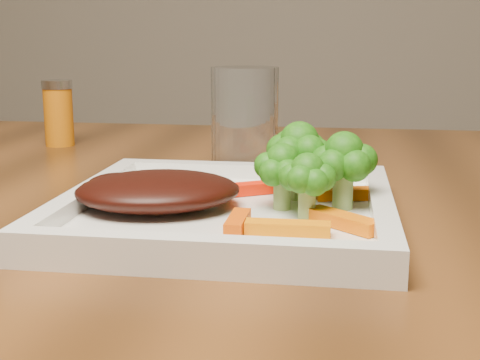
# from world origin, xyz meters

# --- Properties ---
(plate) EXTENTS (0.27, 0.27, 0.01)m
(plate) POSITION_xyz_m (0.46, -0.24, 0.76)
(plate) COLOR white
(plate) RESTS_ON dining_table
(steak) EXTENTS (0.16, 0.14, 0.03)m
(steak) POSITION_xyz_m (0.40, -0.25, 0.78)
(steak) COLOR black
(steak) RESTS_ON plate
(broccoli_0) EXTENTS (0.07, 0.07, 0.07)m
(broccoli_0) POSITION_xyz_m (0.51, -0.20, 0.80)
(broccoli_0) COLOR #1E7313
(broccoli_0) RESTS_ON plate
(broccoli_1) EXTENTS (0.08, 0.08, 0.06)m
(broccoli_1) POSITION_xyz_m (0.55, -0.22, 0.79)
(broccoli_1) COLOR #367713
(broccoli_1) RESTS_ON plate
(broccoli_2) EXTENTS (0.07, 0.07, 0.06)m
(broccoli_2) POSITION_xyz_m (0.52, -0.26, 0.79)
(broccoli_2) COLOR #2A7613
(broccoli_2) RESTS_ON plate
(broccoli_3) EXTENTS (0.07, 0.07, 0.06)m
(broccoli_3) POSITION_xyz_m (0.50, -0.23, 0.79)
(broccoli_3) COLOR #1B6811
(broccoli_3) RESTS_ON plate
(carrot_0) EXTENTS (0.06, 0.02, 0.01)m
(carrot_0) POSITION_xyz_m (0.51, -0.31, 0.77)
(carrot_0) COLOR orange
(carrot_0) RESTS_ON plate
(carrot_1) EXTENTS (0.06, 0.06, 0.01)m
(carrot_1) POSITION_xyz_m (0.55, -0.28, 0.77)
(carrot_1) COLOR orange
(carrot_1) RESTS_ON plate
(carrot_2) EXTENTS (0.01, 0.05, 0.01)m
(carrot_2) POSITION_xyz_m (0.47, -0.30, 0.77)
(carrot_2) COLOR #E74C03
(carrot_2) RESTS_ON plate
(carrot_3) EXTENTS (0.06, 0.03, 0.01)m
(carrot_3) POSITION_xyz_m (0.56, -0.19, 0.77)
(carrot_3) COLOR #C75203
(carrot_3) RESTS_ON plate
(carrot_4) EXTENTS (0.06, 0.04, 0.01)m
(carrot_4) POSITION_xyz_m (0.47, -0.19, 0.77)
(carrot_4) COLOR #FF1F04
(carrot_4) RESTS_ON plate
(spice_shaker) EXTENTS (0.04, 0.04, 0.09)m
(spice_shaker) POSITION_xyz_m (0.16, 0.11, 0.80)
(spice_shaker) COLOR #C6680B
(spice_shaker) RESTS_ON dining_table
(drinking_glass) EXTENTS (0.09, 0.09, 0.12)m
(drinking_glass) POSITION_xyz_m (0.44, -0.05, 0.81)
(drinking_glass) COLOR white
(drinking_glass) RESTS_ON dining_table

